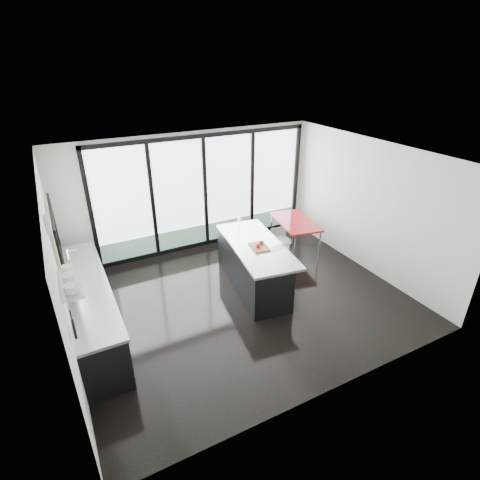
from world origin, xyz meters
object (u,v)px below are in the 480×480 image
island (253,265)px  red_table (294,235)px  bar_stool_far (281,256)px  bar_stool_near (284,275)px

island → red_table: (1.69, 0.95, -0.11)m
bar_stool_far → red_table: size_ratio=0.55×
island → bar_stool_near: bearing=-48.2°
bar_stool_far → red_table: 1.13m
red_table → island: bearing=-150.7°
island → bar_stool_near: 0.66m
island → red_table: island is taller
island → bar_stool_near: (0.43, -0.49, -0.09)m
island → bar_stool_near: island is taller
bar_stool_far → bar_stool_near: bearing=-113.9°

